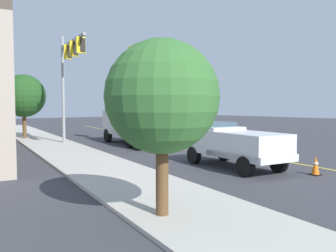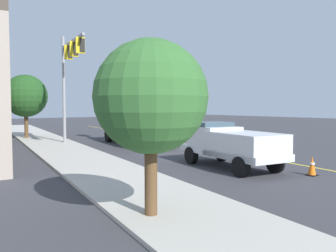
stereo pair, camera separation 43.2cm
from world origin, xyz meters
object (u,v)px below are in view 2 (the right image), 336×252
(traffic_cone_mid_rear, at_px, (140,134))
(traffic_signal_mast, at_px, (69,67))
(passing_minivan, at_px, (162,125))
(traffic_cone_leading, at_px, (312,166))
(utility_bucket_truck, at_px, (135,123))
(service_pickup_truck, at_px, (231,144))
(traffic_cone_mid_front, at_px, (197,145))

(traffic_cone_mid_rear, xyz_separation_m, traffic_signal_mast, (-1.67, 6.96, 5.17))
(passing_minivan, bearing_deg, traffic_cone_leading, 160.35)
(utility_bucket_truck, height_order, traffic_cone_leading, utility_bucket_truck)
(service_pickup_truck, height_order, traffic_cone_mid_front, service_pickup_truck)
(passing_minivan, xyz_separation_m, traffic_cone_mid_rear, (-1.84, 3.80, -0.58))
(utility_bucket_truck, xyz_separation_m, passing_minivan, (5.41, -6.57, -0.64))
(service_pickup_truck, xyz_separation_m, traffic_cone_mid_rear, (14.50, -4.53, -0.72))
(passing_minivan, xyz_separation_m, traffic_cone_leading, (-19.55, 6.98, -0.58))
(service_pickup_truck, relative_size, traffic_cone_mid_rear, 7.29)
(traffic_cone_mid_front, relative_size, traffic_cone_mid_rear, 0.97)
(service_pickup_truck, relative_size, traffic_cone_mid_front, 7.49)
(traffic_cone_leading, bearing_deg, utility_bucket_truck, -1.69)
(passing_minivan, height_order, traffic_signal_mast, traffic_signal_mast)
(traffic_cone_leading, distance_m, traffic_signal_mast, 17.27)
(service_pickup_truck, height_order, traffic_signal_mast, traffic_signal_mast)
(service_pickup_truck, relative_size, traffic_cone_leading, 7.31)
(traffic_cone_mid_front, height_order, traffic_cone_mid_rear, traffic_cone_mid_rear)
(passing_minivan, relative_size, traffic_signal_mast, 0.63)
(traffic_cone_mid_front, relative_size, traffic_signal_mast, 0.10)
(utility_bucket_truck, xyz_separation_m, traffic_cone_mid_front, (-5.64, -1.01, -1.23))
(utility_bucket_truck, distance_m, service_pickup_truck, 11.08)
(traffic_signal_mast, bearing_deg, passing_minivan, -71.93)
(traffic_cone_mid_front, xyz_separation_m, traffic_signal_mast, (7.54, 5.20, 5.18))
(traffic_cone_leading, bearing_deg, traffic_cone_mid_front, -9.55)
(service_pickup_truck, distance_m, traffic_signal_mast, 13.79)
(utility_bucket_truck, relative_size, traffic_signal_mast, 1.07)
(traffic_cone_mid_rear, bearing_deg, traffic_signal_mast, 103.49)
(passing_minivan, distance_m, traffic_signal_mast, 12.21)
(service_pickup_truck, bearing_deg, utility_bucket_truck, -9.16)
(service_pickup_truck, xyz_separation_m, traffic_cone_mid_front, (5.28, -2.77, -0.73))
(traffic_cone_leading, xyz_separation_m, traffic_signal_mast, (16.04, 3.77, 5.17))
(passing_minivan, distance_m, traffic_cone_mid_front, 12.38)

